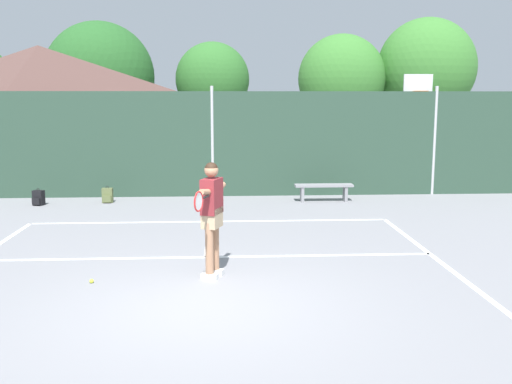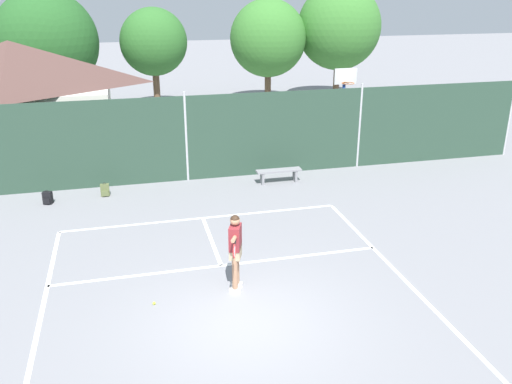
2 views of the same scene
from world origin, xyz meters
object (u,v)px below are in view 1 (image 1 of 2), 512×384
(basketball_hoop, at_px, (416,115))
(tennis_ball, at_px, (92,281))
(tennis_player, at_px, (212,209))
(courtside_bench, at_px, (324,189))
(backpack_black, at_px, (38,198))
(backpack_olive, at_px, (107,196))

(basketball_hoop, xyz_separation_m, tennis_ball, (-8.09, -9.15, -2.28))
(basketball_hoop, relative_size, tennis_player, 1.91)
(basketball_hoop, distance_m, courtside_bench, 4.45)
(basketball_hoop, bearing_deg, tennis_ball, -131.48)
(basketball_hoop, distance_m, tennis_ball, 12.42)
(tennis_player, relative_size, tennis_ball, 28.10)
(basketball_hoop, relative_size, backpack_black, 7.67)
(backpack_black, height_order, courtside_bench, courtside_bench)
(backpack_black, bearing_deg, tennis_ball, -66.79)
(basketball_hoop, xyz_separation_m, backpack_olive, (-9.20, -2.15, -2.12))
(basketball_hoop, height_order, tennis_ball, basketball_hoop)
(tennis_ball, distance_m, backpack_black, 7.31)
(tennis_player, height_order, backpack_black, tennis_player)
(tennis_player, bearing_deg, tennis_ball, -174.38)
(courtside_bench, bearing_deg, basketball_hoop, 35.03)
(backpack_olive, xyz_separation_m, courtside_bench, (5.93, -0.14, 0.17))
(backpack_olive, bearing_deg, tennis_ball, -80.95)
(courtside_bench, bearing_deg, backpack_black, -178.98)
(basketball_hoop, distance_m, backpack_black, 11.43)
(basketball_hoop, xyz_separation_m, backpack_black, (-10.97, -2.43, -2.12))
(backpack_black, distance_m, backpack_olive, 1.79)
(courtside_bench, bearing_deg, backpack_olive, 178.63)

